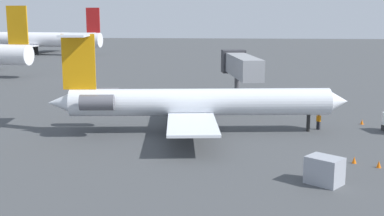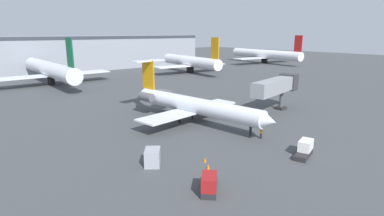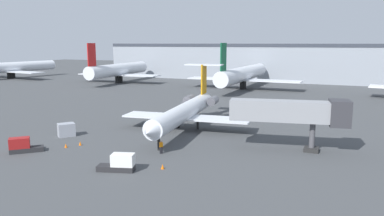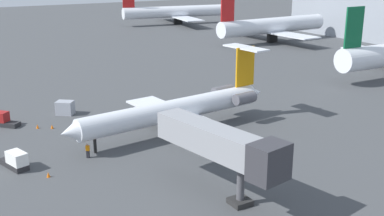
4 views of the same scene
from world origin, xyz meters
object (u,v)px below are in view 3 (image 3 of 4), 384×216
Objects in this scene: jet_bridge at (296,112)px; parked_airliner_west_mid at (118,70)px; traffic_cone_near at (163,167)px; traffic_cone_mid at (66,146)px; regional_jet at (186,110)px; parked_airliner_centre at (243,74)px; cargo_container_uld at (66,130)px; baggage_tug_trailing at (120,163)px; baggage_tug_lead at (23,146)px; traffic_cone_far at (80,143)px; ground_crew_marshaller at (161,147)px; parked_airliner_west_end at (10,68)px.

parked_airliner_west_mid reaches higher than jet_bridge.
traffic_cone_near is 15.88m from traffic_cone_mid.
parked_airliner_centre is at bearing 96.13° from regional_jet.
baggage_tug_trailing is at bearing -31.66° from cargo_container_uld.
parked_airliner_west_mid is at bearing 131.95° from regional_jet.
baggage_tug_lead reaches higher than traffic_cone_mid.
traffic_cone_far is (4.48, 5.44, -0.56)m from baggage_tug_lead.
jet_bridge is 34.79m from baggage_tug_lead.
baggage_tug_lead is 75.18m from parked_airliner_centre.
ground_crew_marshaller is 0.05× the size of parked_airliner_west_mid.
baggage_tug_trailing is at bearing -55.96° from parked_airliner_west_mid.
jet_bridge reaches higher than traffic_cone_near.
traffic_cone_far is 110.95m from parked_airliner_west_end.
cargo_container_uld is at bearing -170.18° from jet_bridge.
regional_jet is 54.48× the size of traffic_cone_near.
baggage_tug_lead is 7.01× the size of traffic_cone_near.
traffic_cone_mid is at bearing -121.77° from traffic_cone_far.
cargo_container_uld is at bearing 172.10° from ground_crew_marshaller.
traffic_cone_mid is at bearing -93.69° from parked_airliner_centre.
traffic_cone_far is at bearing -37.06° from parked_airliner_west_end.
parked_airliner_centre is (4.57, 70.85, 4.14)m from traffic_cone_mid.
traffic_cone_near is (3.93, 2.35, -0.56)m from baggage_tug_trailing.
baggage_tug_trailing is 7.70× the size of traffic_cone_far.
parked_airliner_centre is (-23.41, 60.40, -0.57)m from jet_bridge.
parked_airliner_west_end reaches higher than baggage_tug_trailing.
ground_crew_marshaller is 17.15m from cargo_container_uld.
baggage_tug_lead is 0.11× the size of parked_airliner_west_mid.
parked_airliner_west_end is at bearing -178.50° from parked_airliner_centre.
regional_jet is at bearing 55.49° from traffic_cone_far.
traffic_cone_mid is at bearing -38.04° from parked_airliner_west_end.
jet_bridge is 27.20× the size of traffic_cone_mid.
baggage_tug_lead is at bearing -125.98° from regional_jet.
cargo_container_uld is 5.27× the size of traffic_cone_far.
parked_airliner_west_mid is at bearing 3.84° from parked_airliner_west_end.
parked_airliner_centre is (44.53, -0.78, 0.02)m from parked_airliner_west_mid.
traffic_cone_near is 1.00× the size of traffic_cone_mid.
ground_crew_marshaller reaches higher than traffic_cone_mid.
parked_airliner_west_mid is (-40.97, 70.00, 4.12)m from traffic_cone_far.
jet_bridge reaches higher than traffic_cone_mid.
parked_airliner_west_end is 47.62m from parked_airliner_west_mid.
baggage_tug_lead is 110.85m from parked_airliner_west_end.
parked_airliner_west_end is at bearing 145.46° from traffic_cone_near.
traffic_cone_mid and traffic_cone_far have the same top height.
cargo_container_uld is at bearing 94.46° from baggage_tug_lead.
parked_airliner_centre is at bearing 98.60° from traffic_cone_near.
baggage_tug_lead reaches higher than traffic_cone_far.
jet_bridge is 17.59m from ground_crew_marshaller.
jet_bridge is at bearing 18.10° from traffic_cone_far.
ground_crew_marshaller is at bearing -79.87° from regional_jet.
baggage_tug_trailing is 18.67m from cargo_container_uld.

